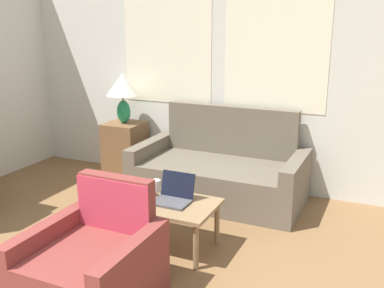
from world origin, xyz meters
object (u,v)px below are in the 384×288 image
couch (220,173)px  armchair (94,270)px  cup_navy (127,189)px  cup_white (156,186)px  laptop (174,196)px  snack_bowl (135,201)px  cup_yellow (148,191)px  coffee_table (159,206)px  table_lamp (123,89)px

couch → armchair: (-0.08, -2.11, -0.01)m
cup_navy → cup_white: size_ratio=0.69×
laptop → couch: bearing=92.0°
snack_bowl → cup_navy: bearing=137.8°
armchair → snack_bowl: (-0.14, 0.76, 0.17)m
armchair → cup_white: size_ratio=7.78×
cup_yellow → coffee_table: bearing=-18.7°
armchair → table_lamp: table_lamp is taller
coffee_table → snack_bowl: (-0.14, -0.13, 0.07)m
cup_navy → cup_yellow: 0.20m
coffee_table → cup_yellow: size_ratio=9.89×
laptop → cup_yellow: bearing=176.9°
cup_navy → couch: bearing=71.3°
laptop → cup_yellow: 0.25m
armchair → laptop: bearing=82.8°
laptop → table_lamp: bearing=134.8°
laptop → snack_bowl: size_ratio=1.97×
laptop → cup_white: laptop is taller
table_lamp → cup_yellow: (1.07, -1.31, -0.62)m
couch → laptop: (0.04, -1.19, 0.19)m
cup_yellow → table_lamp: bearing=129.1°
couch → table_lamp: bearing=173.7°
cup_navy → cup_yellow: (0.20, 0.01, 0.01)m
couch → cup_navy: (-0.40, -1.19, 0.18)m
cup_yellow → cup_white: size_ratio=0.92×
laptop → cup_navy: bearing=180.0°
cup_white → coffee_table: bearing=-54.4°
table_lamp → cup_yellow: size_ratio=6.03×
couch → armchair: bearing=-92.0°
snack_bowl → coffee_table: bearing=43.0°
couch → cup_navy: 1.27m
armchair → table_lamp: size_ratio=1.40×
table_lamp → coffee_table: size_ratio=0.61×
armchair → cup_white: (-0.12, 1.06, 0.20)m
cup_navy → cup_white: bearing=33.3°
table_lamp → cup_white: (1.08, -1.19, -0.61)m
laptop → coffee_table: bearing=-165.1°
couch → snack_bowl: (-0.22, -1.35, 0.17)m
coffee_table → cup_yellow: 0.17m
armchair → cup_yellow: (-0.13, 0.94, 0.19)m
snack_bowl → cup_yellow: bearing=86.0°
cup_yellow → snack_bowl: (-0.01, -0.18, -0.02)m
cup_white → laptop: bearing=-29.9°
couch → laptop: size_ratio=5.99×
armchair → laptop: size_ratio=2.78×
laptop → cup_navy: 0.44m
cup_yellow → couch: bearing=80.0°
table_lamp → cup_navy: (0.87, -1.33, -0.63)m
cup_navy → cup_white: (0.21, 0.14, 0.02)m
cup_yellow → snack_bowl: size_ratio=0.65×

